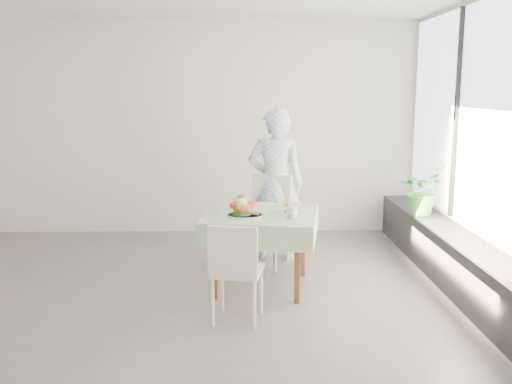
{
  "coord_description": "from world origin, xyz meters",
  "views": [
    {
      "loc": [
        0.69,
        -5.08,
        1.91
      ],
      "look_at": [
        0.83,
        0.31,
        0.94
      ],
      "focal_mm": 40.0,
      "sensor_mm": 36.0,
      "label": 1
    }
  ],
  "objects_px": {
    "chair_near": "(237,291)",
    "potted_plant": "(421,190)",
    "main_dish": "(243,211)",
    "juice_cup_orange": "(288,207)",
    "cafe_table": "(261,241)",
    "chair_far": "(265,238)",
    "diner": "(276,184)"
  },
  "relations": [
    {
      "from": "main_dish",
      "to": "cafe_table",
      "type": "bearing_deg",
      "value": 42.65
    },
    {
      "from": "main_dish",
      "to": "juice_cup_orange",
      "type": "distance_m",
      "value": 0.46
    },
    {
      "from": "juice_cup_orange",
      "to": "main_dish",
      "type": "bearing_deg",
      "value": -159.25
    },
    {
      "from": "main_dish",
      "to": "juice_cup_orange",
      "type": "bearing_deg",
      "value": 20.75
    },
    {
      "from": "potted_plant",
      "to": "cafe_table",
      "type": "bearing_deg",
      "value": -152.39
    },
    {
      "from": "cafe_table",
      "to": "chair_far",
      "type": "xyz_separation_m",
      "value": [
        0.07,
        0.72,
        -0.16
      ]
    },
    {
      "from": "chair_far",
      "to": "diner",
      "type": "height_order",
      "value": "diner"
    },
    {
      "from": "diner",
      "to": "main_dish",
      "type": "distance_m",
      "value": 1.17
    },
    {
      "from": "chair_far",
      "to": "chair_near",
      "type": "height_order",
      "value": "chair_far"
    },
    {
      "from": "cafe_table",
      "to": "juice_cup_orange",
      "type": "xyz_separation_m",
      "value": [
        0.25,
        0.0,
        0.34
      ]
    },
    {
      "from": "diner",
      "to": "juice_cup_orange",
      "type": "relative_size",
      "value": 7.03
    },
    {
      "from": "chair_far",
      "to": "chair_near",
      "type": "distance_m",
      "value": 1.58
    },
    {
      "from": "diner",
      "to": "cafe_table",
      "type": "bearing_deg",
      "value": 84.59
    },
    {
      "from": "diner",
      "to": "potted_plant",
      "type": "bearing_deg",
      "value": -173.45
    },
    {
      "from": "cafe_table",
      "to": "potted_plant",
      "type": "relative_size",
      "value": 2.13
    },
    {
      "from": "chair_far",
      "to": "diner",
      "type": "distance_m",
      "value": 0.62
    },
    {
      "from": "chair_far",
      "to": "potted_plant",
      "type": "height_order",
      "value": "potted_plant"
    },
    {
      "from": "cafe_table",
      "to": "main_dish",
      "type": "distance_m",
      "value": 0.41
    },
    {
      "from": "juice_cup_orange",
      "to": "cafe_table",
      "type": "bearing_deg",
      "value": -179.7
    },
    {
      "from": "chair_far",
      "to": "chair_near",
      "type": "relative_size",
      "value": 1.15
    },
    {
      "from": "cafe_table",
      "to": "diner",
      "type": "distance_m",
      "value": 1.05
    },
    {
      "from": "main_dish",
      "to": "juice_cup_orange",
      "type": "relative_size",
      "value": 1.39
    },
    {
      "from": "chair_far",
      "to": "main_dish",
      "type": "xyz_separation_m",
      "value": [
        -0.24,
        -0.88,
        0.5
      ]
    },
    {
      "from": "chair_far",
      "to": "potted_plant",
      "type": "xyz_separation_m",
      "value": [
        1.78,
        0.24,
        0.48
      ]
    },
    {
      "from": "main_dish",
      "to": "potted_plant",
      "type": "distance_m",
      "value": 2.31
    },
    {
      "from": "main_dish",
      "to": "juice_cup_orange",
      "type": "xyz_separation_m",
      "value": [
        0.43,
        0.16,
        -0.0
      ]
    },
    {
      "from": "diner",
      "to": "potted_plant",
      "type": "distance_m",
      "value": 1.65
    },
    {
      "from": "chair_far",
      "to": "juice_cup_orange",
      "type": "bearing_deg",
      "value": -75.59
    },
    {
      "from": "cafe_table",
      "to": "main_dish",
      "type": "height_order",
      "value": "main_dish"
    },
    {
      "from": "chair_near",
      "to": "potted_plant",
      "type": "relative_size",
      "value": 1.5
    },
    {
      "from": "chair_near",
      "to": "main_dish",
      "type": "relative_size",
      "value": 2.5
    },
    {
      "from": "cafe_table",
      "to": "potted_plant",
      "type": "bearing_deg",
      "value": 27.61
    }
  ]
}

